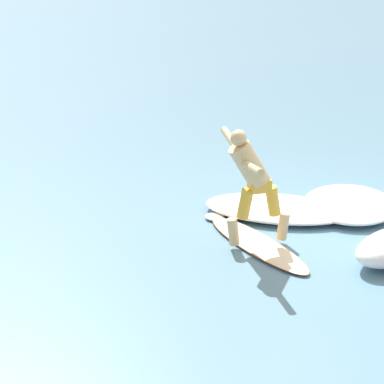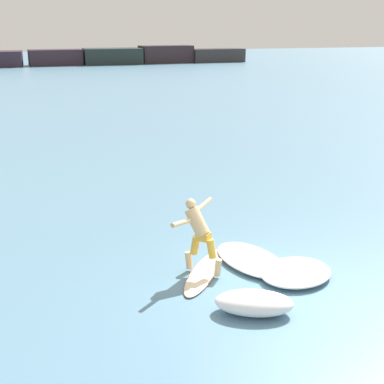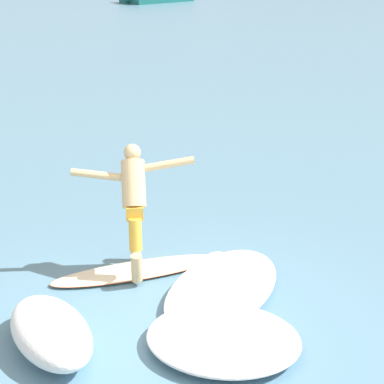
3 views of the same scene
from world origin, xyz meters
name	(u,v)px [view 3 (image 3 of 3)]	position (x,y,z in m)	size (l,w,h in m)	color
ground_plane	(164,335)	(0.00, 0.00, 0.00)	(200.00, 200.00, 0.00)	#56819B
surfboard	(140,270)	(-1.08, 0.88, 0.03)	(1.59, 2.09, 0.20)	beige
surfer	(134,198)	(-1.17, 0.93, 0.94)	(1.16, 1.06, 1.49)	#D5B17D
wave_foam_at_tail	(223,338)	(0.61, 0.18, 0.11)	(1.93, 1.79, 0.21)	white
wave_foam_at_nose	(222,287)	(0.03, 1.04, 0.09)	(1.44, 2.17, 0.18)	white
wave_foam_beside	(51,332)	(-0.75, -0.83, 0.20)	(1.53, 1.19, 0.40)	white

